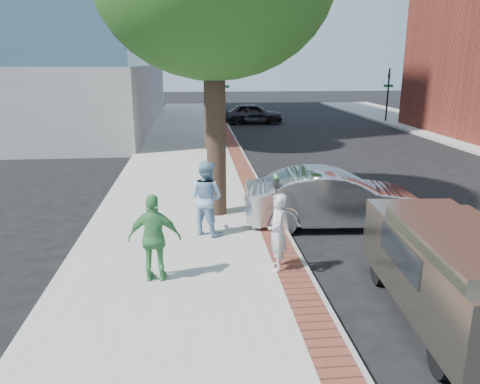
{
  "coord_description": "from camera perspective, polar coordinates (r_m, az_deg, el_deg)",
  "views": [
    {
      "loc": [
        -1.16,
        -10.53,
        4.22
      ],
      "look_at": [
        -0.12,
        0.25,
        1.2
      ],
      "focal_mm": 35.0,
      "sensor_mm": 36.0,
      "label": 1
    }
  ],
  "objects": [
    {
      "name": "parking_meter",
      "position": [
        11.32,
        4.38,
        0.09
      ],
      "size": [
        0.12,
        0.32,
        1.47
      ],
      "color": "gray",
      "rests_on": "sidewalk"
    },
    {
      "name": "sedan_silver",
      "position": [
        12.53,
        11.23,
        -0.78
      ],
      "size": [
        4.66,
        1.84,
        1.51
      ],
      "primitive_type": "imported",
      "rotation": [
        0.0,
        0.0,
        1.52
      ],
      "color": "#B4B6BB",
      "rests_on": "ground"
    },
    {
      "name": "bg_car",
      "position": [
        33.43,
        1.6,
        9.55
      ],
      "size": [
        4.26,
        1.83,
        1.43
      ],
      "primitive_type": "imported",
      "rotation": [
        0.0,
        0.0,
        1.54
      ],
      "color": "black",
      "rests_on": "ground"
    },
    {
      "name": "person_gray",
      "position": [
        9.38,
        4.57,
        -4.92
      ],
      "size": [
        0.39,
        0.58,
        1.58
      ],
      "primitive_type": "imported",
      "rotation": [
        0.0,
        0.0,
        -1.58
      ],
      "color": "silver",
      "rests_on": "sidewalk"
    },
    {
      "name": "curb",
      "position": [
        19.12,
        1.25,
        3.05
      ],
      "size": [
        0.1,
        60.0,
        0.15
      ],
      "primitive_type": "cube",
      "color": "gray",
      "rests_on": "ground"
    },
    {
      "name": "ground",
      "position": [
        11.4,
        0.72,
        -6.14
      ],
      "size": [
        120.0,
        120.0,
        0.0
      ],
      "primitive_type": "plane",
      "color": "black",
      "rests_on": "ground"
    },
    {
      "name": "sidewalk",
      "position": [
        18.99,
        -6.42,
        2.87
      ],
      "size": [
        5.0,
        60.0,
        0.15
      ],
      "primitive_type": "cube",
      "color": "#9E9991",
      "rests_on": "ground"
    },
    {
      "name": "person_green",
      "position": [
        9.03,
        -10.36,
        -5.55
      ],
      "size": [
        1.03,
        0.49,
        1.71
      ],
      "primitive_type": "imported",
      "rotation": [
        0.0,
        0.0,
        3.06
      ],
      "color": "#469A4F",
      "rests_on": "sidewalk"
    },
    {
      "name": "office_base",
      "position": [
        34.69,
        -25.92,
        10.38
      ],
      "size": [
        18.2,
        22.2,
        4.0
      ],
      "primitive_type": "cube",
      "color": "gray",
      "rests_on": "ground"
    },
    {
      "name": "person_officer",
      "position": [
        11.3,
        -4.16,
        -0.68
      ],
      "size": [
        1.12,
        1.08,
        1.83
      ],
      "primitive_type": "imported",
      "rotation": [
        0.0,
        0.0,
        2.53
      ],
      "color": "#7FA6C4",
      "rests_on": "sidewalk"
    },
    {
      "name": "signal_near",
      "position": [
        32.66,
        -1.94,
        12.11
      ],
      "size": [
        0.7,
        0.15,
        3.8
      ],
      "color": "black",
      "rests_on": "ground"
    },
    {
      "name": "brick_strip",
      "position": [
        19.06,
        0.21,
        3.26
      ],
      "size": [
        0.6,
        60.0,
        0.01
      ],
      "primitive_type": "cube",
      "color": "brown",
      "rests_on": "sidewalk"
    },
    {
      "name": "van",
      "position": [
        8.63,
        24.22,
        -8.43
      ],
      "size": [
        2.06,
        4.62,
        1.66
      ],
      "rotation": [
        0.0,
        0.0,
        -0.08
      ],
      "color": "gray",
      "rests_on": "ground"
    },
    {
      "name": "signal_far",
      "position": [
        35.34,
        17.6,
        11.67
      ],
      "size": [
        0.7,
        0.15,
        3.8
      ],
      "color": "black",
      "rests_on": "ground"
    },
    {
      "name": "tree_far",
      "position": [
        22.57,
        -4.05,
        18.28
      ],
      "size": [
        4.8,
        4.8,
        7.14
      ],
      "color": "black",
      "rests_on": "sidewalk"
    }
  ]
}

